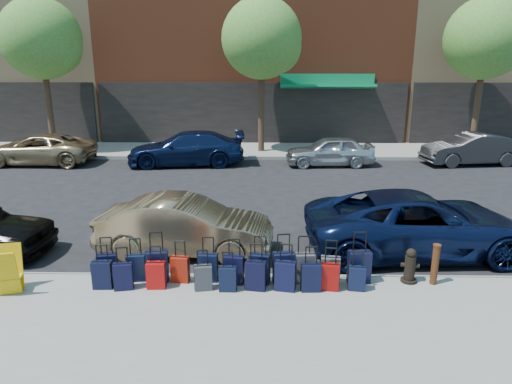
{
  "coord_description": "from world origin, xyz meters",
  "views": [
    {
      "loc": [
        0.64,
        -13.14,
        4.4
      ],
      "look_at": [
        0.43,
        -1.5,
        1.1
      ],
      "focal_mm": 32.0,
      "sensor_mm": 36.0,
      "label": 1
    }
  ],
  "objects_px": {
    "suitcase_front_5": "(234,269)",
    "car_far_1": "(186,148)",
    "tree_right": "(489,41)",
    "display_rack": "(6,271)",
    "car_far_0": "(39,149)",
    "fire_hydrant": "(410,267)",
    "car_near_2": "(418,223)",
    "tree_left": "(44,41)",
    "car_near_1": "(185,226)",
    "tree_center": "(265,41)",
    "bollard": "(435,264)",
    "car_far_2": "(330,151)",
    "car_far_3": "(471,149)"
  },
  "relations": [
    {
      "from": "suitcase_front_5",
      "to": "car_far_1",
      "type": "height_order",
      "value": "car_far_1"
    },
    {
      "from": "tree_right",
      "to": "car_far_1",
      "type": "distance_m",
      "value": 14.97
    },
    {
      "from": "display_rack",
      "to": "car_far_0",
      "type": "height_order",
      "value": "car_far_0"
    },
    {
      "from": "fire_hydrant",
      "to": "car_near_2",
      "type": "relative_size",
      "value": 0.13
    },
    {
      "from": "tree_left",
      "to": "car_near_1",
      "type": "distance_m",
      "value": 15.93
    },
    {
      "from": "tree_left",
      "to": "tree_center",
      "type": "xyz_separation_m",
      "value": [
        10.5,
        0.0,
        0.0
      ]
    },
    {
      "from": "bollard",
      "to": "car_far_2",
      "type": "height_order",
      "value": "car_far_2"
    },
    {
      "from": "suitcase_front_5",
      "to": "car_far_3",
      "type": "relative_size",
      "value": 0.22
    },
    {
      "from": "car_far_0",
      "to": "car_far_2",
      "type": "relative_size",
      "value": 1.25
    },
    {
      "from": "car_near_1",
      "to": "bollard",
      "type": "bearing_deg",
      "value": -104.32
    },
    {
      "from": "tree_right",
      "to": "suitcase_front_5",
      "type": "relative_size",
      "value": 7.78
    },
    {
      "from": "suitcase_front_5",
      "to": "display_rack",
      "type": "distance_m",
      "value": 4.32
    },
    {
      "from": "tree_center",
      "to": "car_near_1",
      "type": "relative_size",
      "value": 1.77
    },
    {
      "from": "car_far_1",
      "to": "tree_left",
      "type": "bearing_deg",
      "value": -116.71
    },
    {
      "from": "car_far_0",
      "to": "car_far_3",
      "type": "xyz_separation_m",
      "value": [
        19.36,
        0.2,
        0.03
      ]
    },
    {
      "from": "display_rack",
      "to": "bollard",
      "type": "bearing_deg",
      "value": -10.82
    },
    {
      "from": "bollard",
      "to": "car_far_3",
      "type": "height_order",
      "value": "car_far_3"
    },
    {
      "from": "tree_center",
      "to": "bollard",
      "type": "height_order",
      "value": "tree_center"
    },
    {
      "from": "car_near_2",
      "to": "car_far_1",
      "type": "relative_size",
      "value": 1.03
    },
    {
      "from": "tree_right",
      "to": "fire_hydrant",
      "type": "distance_m",
      "value": 16.86
    },
    {
      "from": "fire_hydrant",
      "to": "car_near_2",
      "type": "height_order",
      "value": "car_near_2"
    },
    {
      "from": "tree_center",
      "to": "fire_hydrant",
      "type": "bearing_deg",
      "value": -78.38
    },
    {
      "from": "car_near_2",
      "to": "car_far_0",
      "type": "relative_size",
      "value": 1.09
    },
    {
      "from": "car_far_2",
      "to": "car_far_3",
      "type": "relative_size",
      "value": 0.91
    },
    {
      "from": "car_far_1",
      "to": "bollard",
      "type": "bearing_deg",
      "value": 24.8
    },
    {
      "from": "car_near_1",
      "to": "car_far_3",
      "type": "distance_m",
      "value": 15.02
    },
    {
      "from": "fire_hydrant",
      "to": "car_far_1",
      "type": "distance_m",
      "value": 13.19
    },
    {
      "from": "tree_left",
      "to": "display_rack",
      "type": "xyz_separation_m",
      "value": [
        5.62,
        -14.83,
        -4.81
      ]
    },
    {
      "from": "car_near_2",
      "to": "car_far_2",
      "type": "xyz_separation_m",
      "value": [
        -0.75,
        9.67,
        -0.08
      ]
    },
    {
      "from": "fire_hydrant",
      "to": "car_near_1",
      "type": "bearing_deg",
      "value": 169.29
    },
    {
      "from": "car_far_1",
      "to": "tree_center",
      "type": "bearing_deg",
      "value": 122.21
    },
    {
      "from": "display_rack",
      "to": "car_far_2",
      "type": "height_order",
      "value": "car_far_2"
    },
    {
      "from": "tree_left",
      "to": "fire_hydrant",
      "type": "xyz_separation_m",
      "value": [
        13.43,
        -14.23,
        -4.93
      ]
    },
    {
      "from": "suitcase_front_5",
      "to": "fire_hydrant",
      "type": "xyz_separation_m",
      "value": [
        3.52,
        0.12,
        0.04
      ]
    },
    {
      "from": "bollard",
      "to": "display_rack",
      "type": "height_order",
      "value": "display_rack"
    },
    {
      "from": "tree_center",
      "to": "car_near_1",
      "type": "height_order",
      "value": "tree_center"
    },
    {
      "from": "tree_center",
      "to": "car_far_1",
      "type": "bearing_deg",
      "value": -142.05
    },
    {
      "from": "car_near_2",
      "to": "car_far_2",
      "type": "bearing_deg",
      "value": 1.31
    },
    {
      "from": "tree_left",
      "to": "bollard",
      "type": "height_order",
      "value": "tree_left"
    },
    {
      "from": "car_near_2",
      "to": "fire_hydrant",
      "type": "bearing_deg",
      "value": 155.29
    },
    {
      "from": "fire_hydrant",
      "to": "car_near_2",
      "type": "xyz_separation_m",
      "value": [
        0.73,
        1.85,
        0.26
      ]
    },
    {
      "from": "tree_left",
      "to": "suitcase_front_5",
      "type": "xyz_separation_m",
      "value": [
        9.91,
        -14.35,
        -4.97
      ]
    },
    {
      "from": "suitcase_front_5",
      "to": "fire_hydrant",
      "type": "relative_size",
      "value": 1.31
    },
    {
      "from": "suitcase_front_5",
      "to": "bollard",
      "type": "height_order",
      "value": "suitcase_front_5"
    },
    {
      "from": "car_far_1",
      "to": "car_far_2",
      "type": "distance_m",
      "value": 6.37
    },
    {
      "from": "display_rack",
      "to": "car_near_1",
      "type": "bearing_deg",
      "value": 23.08
    },
    {
      "from": "tree_left",
      "to": "car_far_3",
      "type": "distance_m",
      "value": 20.45
    },
    {
      "from": "tree_right",
      "to": "car_far_2",
      "type": "distance_m",
      "value": 9.36
    },
    {
      "from": "car_far_0",
      "to": "car_far_2",
      "type": "bearing_deg",
      "value": 90.59
    },
    {
      "from": "fire_hydrant",
      "to": "car_near_2",
      "type": "bearing_deg",
      "value": 77.51
    }
  ]
}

